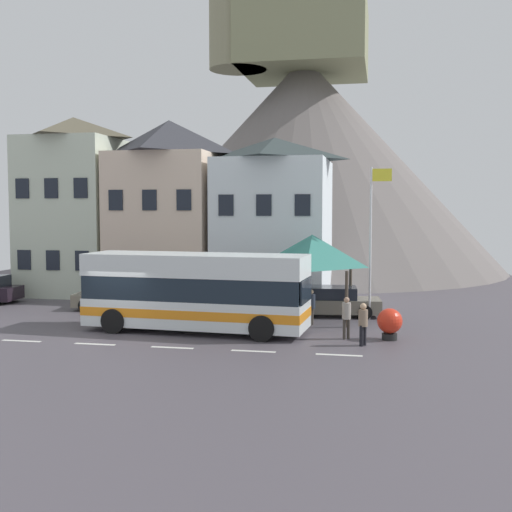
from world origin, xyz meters
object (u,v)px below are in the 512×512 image
at_px(pedestrian_02, 346,314).
at_px(public_bench, 288,301).
at_px(pedestrian_00, 311,305).
at_px(pedestrian_01, 363,322).
at_px(flagpole, 372,232).
at_px(townhouse_00, 75,206).
at_px(transit_bus, 196,293).
at_px(townhouse_01, 170,208).
at_px(hilltop_castle, 303,159).
at_px(townhouse_02, 274,218).
at_px(harbour_buoy, 390,322).
at_px(parked_car_01, 116,297).
at_px(bus_shelter, 312,251).
at_px(parked_car_00, 331,301).

bearing_deg(pedestrian_02, public_bench, 116.94).
xyz_separation_m(pedestrian_00, pedestrian_01, (2.32, -3.76, 0.00)).
bearing_deg(pedestrian_00, pedestrian_02, -58.14).
xyz_separation_m(pedestrian_01, flagpole, (0.20, 5.73, 3.10)).
xyz_separation_m(townhouse_00, transit_bus, (10.43, -10.13, -3.58)).
distance_m(townhouse_01, pedestrian_00, 13.12).
relative_size(hilltop_castle, pedestrian_01, 20.61).
distance_m(townhouse_02, pedestrian_02, 12.40).
relative_size(hilltop_castle, harbour_buoy, 26.75).
relative_size(townhouse_00, parked_car_01, 2.38).
relative_size(bus_shelter, pedestrian_01, 2.45).
distance_m(pedestrian_02, flagpole, 5.59).
xyz_separation_m(parked_car_00, pedestrian_02, (1.03, -5.35, 0.32)).
bearing_deg(hilltop_castle, parked_car_00, -79.77).
distance_m(pedestrian_00, pedestrian_01, 4.42).
distance_m(townhouse_00, townhouse_02, 11.89).
bearing_deg(townhouse_01, pedestrian_01, -46.42).
distance_m(townhouse_02, pedestrian_00, 9.51).
distance_m(hilltop_castle, pedestrian_01, 31.52).
bearing_deg(pedestrian_01, parked_car_01, 153.45).
relative_size(parked_car_00, flagpole, 0.68).
xyz_separation_m(parked_car_01, pedestrian_01, (12.34, -6.16, 0.26)).
height_order(bus_shelter, public_bench, bus_shelter).
height_order(hilltop_castle, bus_shelter, hilltop_castle).
height_order(townhouse_00, pedestrian_02, townhouse_00).
bearing_deg(townhouse_01, flagpole, -28.55).
height_order(townhouse_02, pedestrian_00, townhouse_02).
height_order(bus_shelter, flagpole, flagpole).
xyz_separation_m(bus_shelter, parked_car_00, (0.75, 1.25, -2.44)).
relative_size(townhouse_00, parked_car_00, 2.23).
bearing_deg(pedestrian_01, flagpole, 87.97).
height_order(transit_bus, flagpole, flagpole).
distance_m(townhouse_00, townhouse_01, 5.71).
distance_m(flagpole, harbour_buoy, 5.60).
relative_size(parked_car_01, flagpole, 0.63).
distance_m(townhouse_02, bus_shelter, 7.54).
distance_m(bus_shelter, pedestrian_02, 4.96).
bearing_deg(bus_shelter, townhouse_01, 142.71).
height_order(hilltop_castle, transit_bus, hilltop_castle).
xyz_separation_m(townhouse_00, public_bench, (13.32, -4.10, -4.71)).
relative_size(hilltop_castle, transit_bus, 3.51).
height_order(townhouse_00, parked_car_01, townhouse_00).
xyz_separation_m(townhouse_02, hilltop_castle, (-0.57, 17.80, 4.71)).
distance_m(townhouse_01, pedestrian_01, 17.24).
xyz_separation_m(public_bench, flagpole, (4.09, -1.71, 3.52)).
xyz_separation_m(pedestrian_02, flagpole, (0.87, 4.64, 3.01)).
distance_m(bus_shelter, flagpole, 2.85).
bearing_deg(pedestrian_01, townhouse_01, 133.58).
bearing_deg(pedestrian_02, parked_car_00, 100.91).
height_order(parked_car_00, parked_car_01, parked_car_00).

